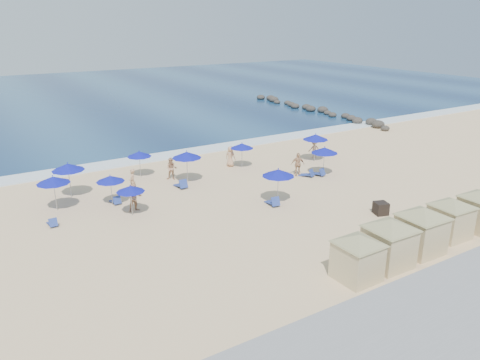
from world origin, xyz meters
name	(u,v)px	position (x,y,z in m)	size (l,w,h in m)	color
ground	(284,205)	(0.00, 0.00, 0.00)	(160.00, 160.00, 0.00)	beige
ocean	(81,97)	(0.00, 55.00, 0.03)	(160.00, 80.00, 0.06)	navy
surf_line	(186,153)	(0.00, 15.50, 0.04)	(160.00, 2.50, 0.08)	white
seawall	(467,287)	(0.00, -13.50, 0.65)	(160.00, 6.10, 1.22)	gray
rock_jetty	(315,110)	(24.01, 24.90, 0.36)	(2.56, 26.66, 0.96)	#292522
trash_bin	(381,208)	(4.33, -4.60, 0.41)	(0.81, 0.81, 0.81)	black
cabana_0	(358,251)	(-2.88, -9.57, 1.49)	(4.15, 4.15, 2.61)	#CCB88B
cabana_1	(390,236)	(-0.54, -9.43, 1.63)	(4.52, 4.52, 2.84)	#CCB88B
cabana_2	(422,224)	(2.08, -9.35, 1.64)	(4.56, 4.56, 2.86)	#CCB88B
cabana_3	(451,213)	(5.07, -9.04, 1.52)	(4.23, 4.23, 2.65)	#CCB88B
umbrella_0	(53,180)	(-13.44, 7.22, 2.14)	(2.17, 2.17, 2.47)	#A5A8AD
umbrella_1	(110,179)	(-10.00, 6.24, 1.89)	(1.91, 1.91, 2.18)	#A5A8AD
umbrella_2	(68,167)	(-12.04, 9.26, 2.25)	(2.28, 2.28, 2.59)	#A5A8AD
umbrella_3	(130,189)	(-9.46, 3.81, 1.82)	(1.84, 1.84, 2.09)	#A5A8AD
umbrella_4	(139,154)	(-6.20, 10.97, 1.91)	(1.93, 1.93, 2.20)	#A5A8AD
umbrella_5	(187,155)	(-3.60, 7.70, 2.24)	(2.27, 2.27, 2.58)	#A5A8AD
umbrella_6	(278,173)	(-0.21, 0.54, 2.20)	(2.23, 2.23, 2.54)	#A5A8AD
umbrella_7	(242,146)	(2.05, 8.75, 1.93)	(1.96, 1.96, 2.23)	#A5A8AD
umbrella_8	(316,137)	(8.58, 6.95, 2.22)	(2.25, 2.25, 2.56)	#A5A8AD
umbrella_9	(325,150)	(6.54, 3.46, 2.12)	(2.15, 2.15, 2.45)	#A5A8AD
beach_chair_0	(52,223)	(-14.21, 4.76, 0.21)	(0.51, 1.12, 0.61)	#273D91
beach_chair_1	(116,201)	(-9.74, 6.31, 0.22)	(0.54, 1.16, 0.64)	#273D91
beach_chair_2	(181,185)	(-4.54, 6.84, 0.26)	(0.65, 1.39, 0.76)	#273D91
beach_chair_3	(273,202)	(-0.73, 0.33, 0.25)	(0.76, 1.39, 0.73)	#273D91
beach_chair_4	(308,174)	(5.27, 3.84, 0.23)	(1.00, 1.34, 0.67)	#273D91
beach_chair_5	(319,173)	(6.17, 3.56, 0.24)	(0.88, 1.36, 0.69)	#273D91
beachgoer_0	(133,181)	(-8.02, 7.62, 0.93)	(0.68, 0.45, 1.87)	tan
beachgoer_1	(171,169)	(-4.32, 9.06, 0.89)	(0.86, 0.67, 1.77)	tan
beachgoer_2	(298,164)	(4.75, 4.58, 0.94)	(1.11, 0.46, 1.89)	tan
beachgoer_3	(314,149)	(9.32, 7.91, 0.83)	(1.07, 0.61, 1.65)	tan
beachgoer_4	(230,156)	(1.42, 9.62, 0.89)	(0.87, 0.57, 1.78)	tan
beachgoer_5	(135,197)	(-9.02, 4.37, 0.95)	(0.92, 0.72, 1.89)	tan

